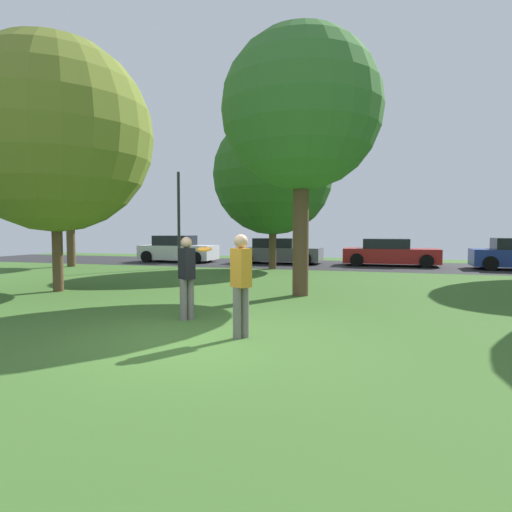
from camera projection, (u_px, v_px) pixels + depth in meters
ground_plane at (195, 340)px, 7.17m from camera, size 44.00×44.00×0.00m
road_strip at (328, 265)px, 22.44m from camera, size 44.00×6.40×0.01m
birch_tree_lone at (273, 175)px, 19.88m from camera, size 5.45×5.45×7.02m
oak_tree_left at (54, 135)px, 12.58m from camera, size 5.58×5.58×7.31m
maple_tree_far at (301, 110)px, 11.72m from camera, size 4.31×4.31×7.18m
maple_tree_near at (69, 179)px, 21.20m from camera, size 4.33×4.33×6.43m
person_thrower at (187, 274)px, 8.71m from camera, size 0.39×0.36×1.66m
person_catcher at (241, 281)px, 7.24m from camera, size 0.39×0.36×1.72m
frisbee_disc at (204, 249)px, 8.14m from camera, size 0.32×0.32×0.08m
parked_car_white at (178, 250)px, 24.55m from camera, size 4.21×2.03×1.48m
parked_car_grey at (279, 252)px, 23.44m from camera, size 4.44×2.07×1.35m
parked_car_red at (390, 253)px, 21.90m from camera, size 4.58×2.08×1.35m
street_lamp_post at (179, 220)px, 20.58m from camera, size 0.14×0.14×4.50m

